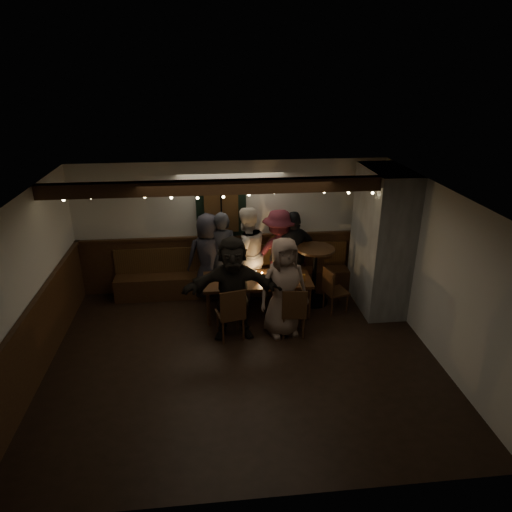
{
  "coord_description": "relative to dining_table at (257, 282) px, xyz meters",
  "views": [
    {
      "loc": [
        -0.43,
        -5.92,
        4.25
      ],
      "look_at": [
        0.38,
        1.6,
        1.05
      ],
      "focal_mm": 32.0,
      "sensor_mm": 36.0,
      "label": 1
    }
  ],
  "objects": [
    {
      "name": "person_a",
      "position": [
        -0.85,
        0.76,
        0.22
      ],
      "size": [
        0.9,
        0.66,
        1.69
      ],
      "primitive_type": "imported",
      "rotation": [
        0.0,
        0.0,
        3.29
      ],
      "color": "#23222A",
      "rests_on": "ground"
    },
    {
      "name": "person_e",
      "position": [
        0.79,
        0.67,
        0.23
      ],
      "size": [
        1.08,
        0.67,
        1.71
      ],
      "primitive_type": "imported",
      "rotation": [
        0.0,
        0.0,
        3.41
      ],
      "color": "black",
      "rests_on": "ground"
    },
    {
      "name": "person_g",
      "position": [
        0.36,
        -0.71,
        0.23
      ],
      "size": [
        0.94,
        0.71,
        1.72
      ],
      "primitive_type": "imported",
      "rotation": [
        0.0,
        0.0,
        0.21
      ],
      "color": "#816758",
      "rests_on": "ground"
    },
    {
      "name": "chair_near_right",
      "position": [
        0.51,
        -0.86,
        -0.12
      ],
      "size": [
        0.45,
        0.45,
        0.9
      ],
      "color": "black",
      "rests_on": "ground"
    },
    {
      "name": "person_f",
      "position": [
        -0.47,
        -0.71,
        0.25
      ],
      "size": [
        1.65,
        0.56,
        1.77
      ],
      "primitive_type": "imported",
      "rotation": [
        0.0,
        0.0,
        -0.02
      ],
      "color": "black",
      "rests_on": "ground"
    },
    {
      "name": "person_b",
      "position": [
        -0.6,
        0.71,
        0.24
      ],
      "size": [
        0.65,
        0.45,
        1.74
      ],
      "primitive_type": "imported",
      "rotation": [
        0.0,
        0.0,
        3.09
      ],
      "color": "#27282E",
      "rests_on": "ground"
    },
    {
      "name": "person_d",
      "position": [
        0.49,
        0.7,
        0.24
      ],
      "size": [
        1.17,
        0.73,
        1.75
      ],
      "primitive_type": "imported",
      "rotation": [
        0.0,
        0.0,
        3.22
      ],
      "color": "#471720",
      "rests_on": "ground"
    },
    {
      "name": "chair_end",
      "position": [
        1.37,
        -0.1,
        -0.15
      ],
      "size": [
        0.47,
        0.47,
        0.85
      ],
      "color": "black",
      "rests_on": "ground"
    },
    {
      "name": "room",
      "position": [
        0.69,
        0.02,
        0.45
      ],
      "size": [
        6.02,
        5.01,
        2.62
      ],
      "color": "black",
      "rests_on": "ground"
    },
    {
      "name": "person_c",
      "position": [
        -0.14,
        0.64,
        0.29
      ],
      "size": [
        1.09,
        0.98,
        1.83
      ],
      "primitive_type": "imported",
      "rotation": [
        0.0,
        0.0,
        3.53
      ],
      "color": "beige",
      "rests_on": "ground"
    },
    {
      "name": "high_top",
      "position": [
        1.12,
        0.3,
        0.08
      ],
      "size": [
        0.7,
        0.7,
        1.12
      ],
      "color": "black",
      "rests_on": "ground"
    },
    {
      "name": "dining_table",
      "position": [
        0.0,
        0.0,
        0.0
      ],
      "size": [
        1.93,
        0.83,
        0.83
      ],
      "color": "black",
      "rests_on": "ground"
    },
    {
      "name": "chair_near_left",
      "position": [
        -0.51,
        -0.84,
        -0.1
      ],
      "size": [
        0.51,
        0.51,
        0.94
      ],
      "color": "black",
      "rests_on": "ground"
    }
  ]
}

